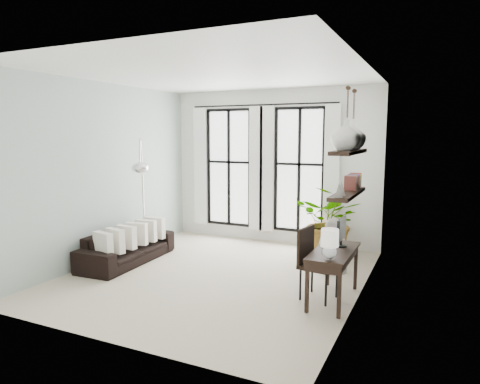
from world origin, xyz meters
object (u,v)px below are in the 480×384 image
Objects in this scene: desk at (333,253)px; plant at (332,221)px; sofa at (127,246)px; desk_chair at (313,258)px; buddha at (332,249)px; arc_lamp at (141,168)px.

plant is at bearing 103.43° from desk.
sofa is 3.77m from plant.
desk_chair is 1.11× the size of buddha.
buddha is (0.22, -0.85, -0.30)m from plant.
arc_lamp reaches higher than desk.
plant is at bearing 26.81° from arc_lamp.
plant is 1.36× the size of desk_chair.
sofa is 1.44m from arc_lamp.
plant is 0.92m from buddha.
desk reaches higher than desk_chair.
arc_lamp is at bearing -20.05° from sofa.
desk is at bearing -77.08° from buddha.
sofa is at bearing -107.39° from arc_lamp.
arc_lamp is 3.65m from buddha.
plant is 1.50× the size of buddha.
desk_chair is 1.31m from buddha.
desk_chair reaches higher than buddha.
arc_lamp is (0.10, 0.33, 1.39)m from sofa.
buddha is (3.44, 1.06, 0.09)m from sofa.
plant is at bearing 105.78° from desk_chair.
desk is 1.22× the size of desk_chair.
desk_chair is at bearing 169.40° from desk.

